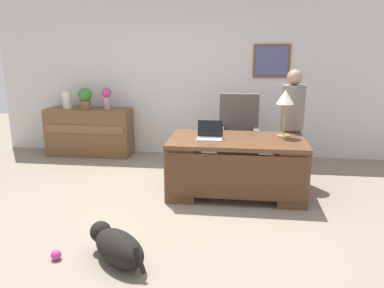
{
  "coord_description": "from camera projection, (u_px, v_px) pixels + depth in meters",
  "views": [
    {
      "loc": [
        0.79,
        -4.13,
        1.89
      ],
      "look_at": [
        0.23,
        0.3,
        0.75
      ],
      "focal_mm": 36.42,
      "sensor_mm": 36.0,
      "label": 1
    }
  ],
  "objects": [
    {
      "name": "desk",
      "position": [
        236.0,
        165.0,
        4.98
      ],
      "size": [
        1.72,
        0.96,
        0.74
      ],
      "color": "brown",
      "rests_on": "ground_plane"
    },
    {
      "name": "armchair",
      "position": [
        238.0,
        138.0,
        5.94
      ],
      "size": [
        0.6,
        0.59,
        1.17
      ],
      "color": "#564C47",
      "rests_on": "ground_plane"
    },
    {
      "name": "person_standing",
      "position": [
        292.0,
        125.0,
        5.4
      ],
      "size": [
        0.32,
        0.32,
        1.57
      ],
      "color": "#262323",
      "rests_on": "ground_plane"
    },
    {
      "name": "dog_toy_ball",
      "position": [
        56.0,
        255.0,
        3.52
      ],
      "size": [
        0.09,
        0.09,
        0.09
      ],
      "primitive_type": "sphere",
      "color": "#D8338C",
      "rests_on": "ground_plane"
    },
    {
      "name": "back_wall",
      "position": [
        196.0,
        77.0,
        6.7
      ],
      "size": [
        7.0,
        0.16,
        2.7
      ],
      "color": "silver",
      "rests_on": "ground_plane"
    },
    {
      "name": "dog_lying",
      "position": [
        117.0,
        246.0,
        3.46
      ],
      "size": [
        0.68,
        0.64,
        0.3
      ],
      "color": "black",
      "rests_on": "ground_plane"
    },
    {
      "name": "dog_toy_bone",
      "position": [
        120.0,
        236.0,
        3.91
      ],
      "size": [
        0.1,
        0.17,
        0.05
      ],
      "primitive_type": "ellipsoid",
      "rotation": [
        0.0,
        0.0,
        1.92
      ],
      "color": "#E53F33",
      "rests_on": "ground_plane"
    },
    {
      "name": "vase_with_flowers",
      "position": [
        107.0,
        96.0,
        6.62
      ],
      "size": [
        0.17,
        0.17,
        0.37
      ],
      "color": "#BA8697",
      "rests_on": "credenza"
    },
    {
      "name": "ground_plane",
      "position": [
        169.0,
        212.0,
        4.54
      ],
      "size": [
        12.0,
        12.0,
        0.0
      ],
      "primitive_type": "plane",
      "color": "gray"
    },
    {
      "name": "vase_empty",
      "position": [
        67.0,
        100.0,
        6.73
      ],
      "size": [
        0.15,
        0.15,
        0.3
      ],
      "primitive_type": "cylinder",
      "color": "silver",
      "rests_on": "credenza"
    },
    {
      "name": "laptop",
      "position": [
        210.0,
        134.0,
        4.91
      ],
      "size": [
        0.32,
        0.22,
        0.22
      ],
      "color": "#B2B5BA",
      "rests_on": "desk"
    },
    {
      "name": "potted_plant",
      "position": [
        85.0,
        97.0,
        6.67
      ],
      "size": [
        0.24,
        0.24,
        0.36
      ],
      "color": "brown",
      "rests_on": "credenza"
    },
    {
      "name": "credenza",
      "position": [
        90.0,
        132.0,
        6.82
      ],
      "size": [
        1.47,
        0.5,
        0.82
      ],
      "color": "brown",
      "rests_on": "ground_plane"
    },
    {
      "name": "desk_lamp",
      "position": [
        285.0,
        100.0,
        4.9
      ],
      "size": [
        0.22,
        0.22,
        0.61
      ],
      "color": "#9E8447",
      "rests_on": "desk"
    }
  ]
}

